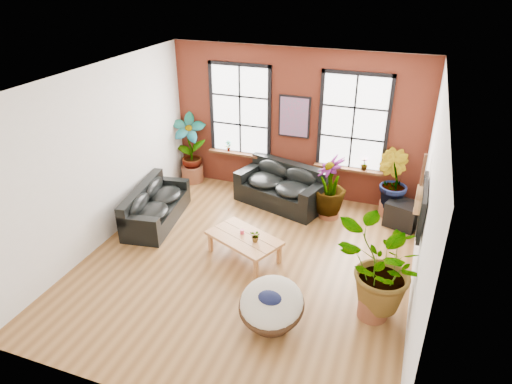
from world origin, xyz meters
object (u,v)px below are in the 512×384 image
at_px(sofa_left, 154,206).
at_px(papasan_chair, 271,305).
at_px(sofa_back, 282,187).
at_px(coffee_table, 244,239).

bearing_deg(sofa_left, papasan_chair, -131.66).
distance_m(sofa_back, papasan_chair, 4.09).
height_order(sofa_back, papasan_chair, sofa_back).
distance_m(sofa_left, coffee_table, 2.42).
height_order(sofa_left, papasan_chair, sofa_left).
relative_size(sofa_back, coffee_table, 1.40).
bearing_deg(papasan_chair, sofa_left, 149.83).
bearing_deg(coffee_table, papasan_chair, -32.34).
xyz_separation_m(sofa_back, sofa_left, (-2.39, -1.75, -0.06)).
bearing_deg(coffee_table, sofa_back, 112.64).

